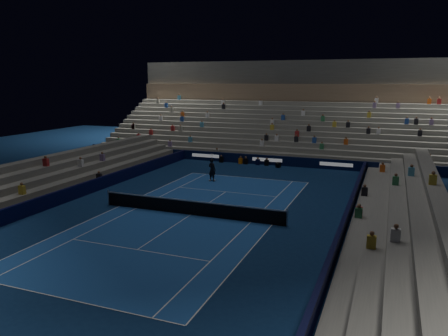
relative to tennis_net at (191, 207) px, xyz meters
name	(u,v)px	position (x,y,z in m)	size (l,w,h in m)	color
ground	(191,215)	(0.00, 0.00, -0.50)	(90.00, 90.00, 0.00)	#0C234B
court_surface	(191,215)	(0.00, 0.00, -0.50)	(10.97, 23.77, 0.01)	#1B4999
sponsor_barrier_far	(267,160)	(0.00, 18.50, 0.00)	(44.00, 0.25, 1.00)	black
sponsor_barrier_east	(344,225)	(9.70, 0.00, 0.00)	(0.25, 37.00, 1.00)	black
sponsor_barrier_west	(71,194)	(-9.70, 0.00, 0.00)	(0.25, 37.00, 1.00)	black
grandstand_main	(289,124)	(0.00, 27.90, 2.87)	(44.00, 15.20, 11.20)	slate
grandstand_east	(410,225)	(13.17, 0.00, 0.41)	(5.00, 37.00, 2.50)	slate
grandstand_west	(33,184)	(-13.17, 0.00, 0.41)	(5.00, 37.00, 2.50)	slate
tennis_net	(191,207)	(0.00, 0.00, 0.00)	(12.90, 0.10, 1.10)	#B2B2B7
tennis_player	(212,170)	(-2.48, 9.51, 0.50)	(0.73, 0.48, 2.01)	black
broadcast_camera	(278,165)	(1.40, 17.47, -0.23)	(0.51, 0.89, 0.52)	black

